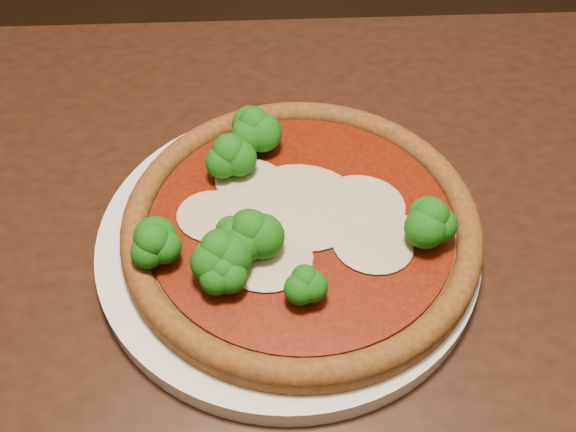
% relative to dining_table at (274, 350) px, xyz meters
% --- Properties ---
extents(dining_table, '(1.27, 1.09, 0.75)m').
position_rel_dining_table_xyz_m(dining_table, '(0.00, 0.00, 0.00)').
color(dining_table, black).
rests_on(dining_table, floor).
extents(plate, '(0.32, 0.32, 0.02)m').
position_rel_dining_table_xyz_m(plate, '(0.00, 0.04, 0.12)').
color(plate, white).
rests_on(plate, dining_table).
extents(pizza, '(0.29, 0.29, 0.06)m').
position_rel_dining_table_xyz_m(pizza, '(0.01, 0.04, 0.14)').
color(pizza, brown).
rests_on(pizza, plate).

